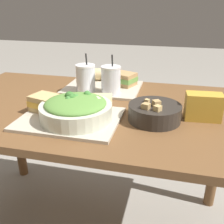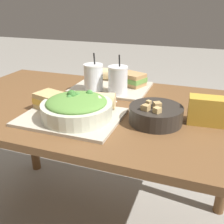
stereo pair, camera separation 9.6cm
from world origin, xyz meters
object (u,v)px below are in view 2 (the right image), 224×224
at_px(salad_bowl, 77,107).
at_px(napkin_folded, 98,102).
at_px(soup_bowl, 156,114).
at_px(baguette_far, 108,74).
at_px(chip_bag, 207,111).
at_px(sandwich_far, 132,79).
at_px(drink_cup_red, 118,81).
at_px(drink_cup_dark, 94,78).
at_px(baguette_near, 96,100).
at_px(sandwich_near, 51,101).

height_order(salad_bowl, napkin_folded, salad_bowl).
bearing_deg(soup_bowl, baguette_far, 129.40).
height_order(salad_bowl, chip_bag, salad_bowl).
distance_m(sandwich_far, napkin_folded, 0.27).
height_order(drink_cup_red, napkin_folded, drink_cup_red).
bearing_deg(drink_cup_dark, baguette_near, -64.00).
distance_m(baguette_near, sandwich_far, 0.35).
height_order(sandwich_near, chip_bag, chip_bag).
relative_size(baguette_near, sandwich_far, 1.16).
bearing_deg(baguette_far, drink_cup_red, -158.85).
relative_size(sandwich_far, napkin_folded, 0.94).
xyz_separation_m(drink_cup_dark, chip_bag, (0.53, -0.18, -0.02)).
height_order(baguette_near, napkin_folded, baguette_near).
xyz_separation_m(sandwich_near, drink_cup_red, (0.20, 0.27, 0.03)).
relative_size(drink_cup_dark, napkin_folded, 1.15).
height_order(baguette_far, drink_cup_dark, drink_cup_dark).
bearing_deg(salad_bowl, baguette_far, 97.56).
xyz_separation_m(soup_bowl, drink_cup_red, (-0.23, 0.23, 0.04)).
bearing_deg(sandwich_far, napkin_folded, -86.93).
distance_m(baguette_far, drink_cup_red, 0.23).
xyz_separation_m(soup_bowl, chip_bag, (0.18, 0.05, 0.02)).
xyz_separation_m(salad_bowl, soup_bowl, (0.28, 0.08, -0.02)).
height_order(sandwich_near, drink_cup_red, drink_cup_red).
bearing_deg(baguette_near, salad_bowl, 152.92).
relative_size(sandwich_near, baguette_far, 0.98).
height_order(sandwich_near, baguette_far, baguette_far).
height_order(soup_bowl, sandwich_far, soup_bowl).
xyz_separation_m(baguette_far, drink_cup_red, (0.12, -0.20, 0.03)).
height_order(baguette_near, drink_cup_red, drink_cup_red).
bearing_deg(sandwich_far, baguette_near, -77.70).
relative_size(sandwich_far, drink_cup_red, 0.82).
bearing_deg(chip_bag, soup_bowl, -167.80).
bearing_deg(napkin_folded, salad_bowl, -90.19).
xyz_separation_m(salad_bowl, chip_bag, (0.46, 0.13, -0.00)).
height_order(soup_bowl, baguette_far, soup_bowl).
distance_m(sandwich_far, drink_cup_dark, 0.21).
xyz_separation_m(chip_bag, napkin_folded, (-0.46, 0.07, -0.05)).
distance_m(soup_bowl, baguette_far, 0.55).
height_order(drink_cup_dark, drink_cup_red, same).
bearing_deg(salad_bowl, drink_cup_red, 79.84).
height_order(soup_bowl, napkin_folded, soup_bowl).
bearing_deg(napkin_folded, baguette_near, -72.57).
relative_size(baguette_near, baguette_far, 1.20).
bearing_deg(drink_cup_red, baguette_near, -97.78).
xyz_separation_m(salad_bowl, drink_cup_red, (0.06, 0.31, 0.02)).
bearing_deg(salad_bowl, baguette_near, 75.75).
relative_size(soup_bowl, napkin_folded, 1.25).
bearing_deg(napkin_folded, soup_bowl, -23.29).
height_order(sandwich_near, sandwich_far, same).
distance_m(baguette_far, chip_bag, 0.65).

